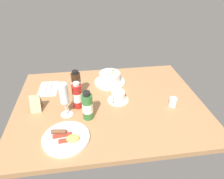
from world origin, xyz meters
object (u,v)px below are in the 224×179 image
(cutlery_setting, at_px, (48,89))
(sauce_bottle_green, at_px, (88,106))
(sauce_bottle_brown, at_px, (76,85))
(wine_glass, at_px, (64,95))
(breakfast_plate, at_px, (66,138))
(sauce_bottle_red, at_px, (77,96))
(porridge_bowl, at_px, (110,78))
(menu_card, at_px, (36,102))
(creamer_jug, at_px, (173,102))
(coffee_cup, at_px, (118,96))

(cutlery_setting, height_order, sauce_bottle_green, sauce_bottle_green)
(sauce_bottle_brown, bearing_deg, wine_glass, 71.42)
(wine_glass, xyz_separation_m, breakfast_plate, (-0.01, 0.18, -0.12))
(cutlery_setting, bearing_deg, sauce_bottle_red, 132.85)
(porridge_bowl, relative_size, breakfast_plate, 0.93)
(breakfast_plate, bearing_deg, sauce_bottle_red, -102.99)
(porridge_bowl, bearing_deg, sauce_bottle_brown, 29.84)
(cutlery_setting, distance_m, menu_card, 0.21)
(breakfast_plate, bearing_deg, sauce_bottle_green, -127.63)
(cutlery_setting, bearing_deg, porridge_bowl, -176.60)
(sauce_bottle_red, bearing_deg, breakfast_plate, 77.01)
(cutlery_setting, height_order, sauce_bottle_red, sauce_bottle_red)
(sauce_bottle_green, xyz_separation_m, sauce_bottle_red, (0.05, -0.11, -0.00))
(cutlery_setting, xyz_separation_m, wine_glass, (-0.13, 0.28, 0.13))
(sauce_bottle_green, bearing_deg, breakfast_plate, 52.37)
(creamer_jug, xyz_separation_m, sauce_bottle_red, (0.54, -0.07, 0.05))
(creamer_jug, relative_size, menu_card, 0.62)
(cutlery_setting, xyz_separation_m, coffee_cup, (-0.43, 0.19, 0.03))
(sauce_bottle_green, height_order, menu_card, sauce_bottle_green)
(sauce_bottle_red, xyz_separation_m, menu_card, (0.23, -0.01, -0.03))
(cutlery_setting, distance_m, breakfast_plate, 0.48)
(breakfast_plate, distance_m, menu_card, 0.31)
(menu_card, bearing_deg, sauce_bottle_red, 178.15)
(breakfast_plate, xyz_separation_m, menu_card, (0.18, -0.26, 0.04))
(coffee_cup, distance_m, sauce_bottle_brown, 0.26)
(sauce_bottle_brown, xyz_separation_m, menu_card, (0.23, 0.10, -0.03))
(sauce_bottle_red, bearing_deg, porridge_bowl, -132.09)
(wine_glass, height_order, breakfast_plate, wine_glass)
(sauce_bottle_brown, bearing_deg, breakfast_plate, 81.76)
(sauce_bottle_brown, bearing_deg, menu_card, 24.45)
(sauce_bottle_green, xyz_separation_m, menu_card, (0.29, -0.11, -0.03))
(wine_glass, height_order, sauce_bottle_red, wine_glass)
(sauce_bottle_red, bearing_deg, sauce_bottle_brown, -87.30)
(creamer_jug, bearing_deg, porridge_bowl, -43.40)
(porridge_bowl, xyz_separation_m, breakfast_plate, (0.27, 0.48, -0.03))
(porridge_bowl, relative_size, sauce_bottle_brown, 1.19)
(coffee_cup, distance_m, wine_glass, 0.33)
(cutlery_setting, distance_m, sauce_bottle_brown, 0.23)
(cutlery_setting, relative_size, wine_glass, 0.94)
(sauce_bottle_green, bearing_deg, sauce_bottle_red, -63.30)
(porridge_bowl, distance_m, sauce_bottle_red, 0.32)
(sauce_bottle_red, height_order, menu_card, sauce_bottle_red)
(porridge_bowl, height_order, sauce_bottle_green, sauce_bottle_green)
(creamer_jug, height_order, sauce_bottle_green, sauce_bottle_green)
(porridge_bowl, bearing_deg, breakfast_plate, 60.78)
(porridge_bowl, distance_m, menu_card, 0.50)
(porridge_bowl, height_order, creamer_jug, porridge_bowl)
(wine_glass, xyz_separation_m, sauce_bottle_brown, (-0.06, -0.18, -0.05))
(wine_glass, height_order, sauce_bottle_brown, wine_glass)
(cutlery_setting, distance_m, coffee_cup, 0.47)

